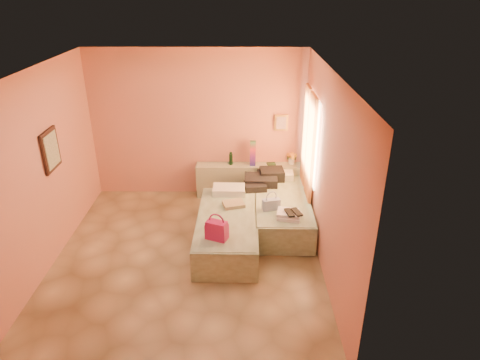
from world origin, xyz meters
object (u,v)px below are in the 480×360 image
object	(u,v)px
water_bottle	(231,159)
blue_handbag	(271,204)
headboard_ledge	(250,180)
towel_stack	(289,215)
bed_right	(281,210)
magenta_handbag	(217,230)
green_book	(271,164)
flower_vase	(292,157)
bed_left	(228,230)

from	to	relation	value
water_bottle	blue_handbag	world-z (taller)	water_bottle
headboard_ledge	towel_stack	world-z (taller)	headboard_ledge
bed_right	magenta_handbag	distance (m)	1.69
green_book	flower_vase	world-z (taller)	flower_vase
green_book	magenta_handbag	size ratio (longest dim) A/B	0.52
green_book	towel_stack	xyz separation A→B (m)	(0.18, -1.76, -0.11)
water_bottle	green_book	xyz separation A→B (m)	(0.77, 0.01, -0.11)
blue_handbag	flower_vase	bearing A→B (deg)	58.13
bed_left	towel_stack	distance (m)	1.01
water_bottle	towel_stack	distance (m)	2.00
water_bottle	blue_handbag	size ratio (longest dim) A/B	0.85
bed_left	blue_handbag	distance (m)	0.80
headboard_ledge	water_bottle	distance (m)	0.57
bed_left	green_book	bearing A→B (deg)	66.13
towel_stack	blue_handbag	bearing A→B (deg)	135.38
green_book	headboard_ledge	bearing A→B (deg)	171.94
magenta_handbag	blue_handbag	world-z (taller)	magenta_handbag
bed_right	water_bottle	distance (m)	1.48
headboard_ledge	bed_right	distance (m)	1.18
green_book	magenta_handbag	xyz separation A→B (m)	(-0.91, -2.35, -0.02)
bed_right	green_book	size ratio (longest dim) A/B	12.55
bed_left	towel_stack	xyz separation A→B (m)	(0.96, -0.04, 0.30)
bed_left	magenta_handbag	size ratio (longest dim) A/B	6.54
magenta_handbag	bed_left	bearing A→B (deg)	100.33
headboard_ledge	towel_stack	xyz separation A→B (m)	(0.59, -1.74, 0.23)
water_bottle	blue_handbag	bearing A→B (deg)	-65.41
headboard_ledge	bed_left	world-z (taller)	headboard_ledge
bed_left	towel_stack	world-z (taller)	towel_stack
headboard_ledge	green_book	world-z (taller)	green_book
headboard_ledge	green_book	distance (m)	0.53
bed_right	blue_handbag	bearing A→B (deg)	-115.08
magenta_handbag	towel_stack	bearing A→B (deg)	50.46
green_book	bed_left	bearing A→B (deg)	-125.04
bed_left	blue_handbag	xyz separation A→B (m)	(0.69, 0.22, 0.34)
bed_left	headboard_ledge	bearing A→B (deg)	78.22
bed_right	water_bottle	size ratio (longest dim) A/B	8.29
headboard_ledge	flower_vase	distance (m)	0.92
magenta_handbag	towel_stack	size ratio (longest dim) A/B	0.87
headboard_ledge	bed_right	bearing A→B (deg)	-63.43
water_bottle	green_book	distance (m)	0.78
bed_left	magenta_handbag	bearing A→B (deg)	-100.90
magenta_handbag	water_bottle	bearing A→B (deg)	108.40
water_bottle	headboard_ledge	bearing A→B (deg)	-1.73
bed_right	magenta_handbag	size ratio (longest dim) A/B	6.54
green_book	magenta_handbag	distance (m)	2.52
flower_vase	blue_handbag	bearing A→B (deg)	-107.29
flower_vase	blue_handbag	xyz separation A→B (m)	(-0.48, -1.54, -0.19)
flower_vase	headboard_ledge	bearing A→B (deg)	-175.34
flower_vase	blue_handbag	size ratio (longest dim) A/B	0.96
blue_handbag	towel_stack	bearing A→B (deg)	-59.20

